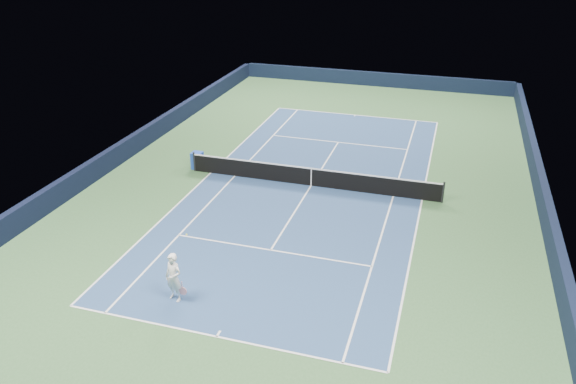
# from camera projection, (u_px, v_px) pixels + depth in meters

# --- Properties ---
(ground) EXTENTS (40.00, 40.00, 0.00)m
(ground) POSITION_uv_depth(u_px,v_px,m) (311.00, 186.00, 28.21)
(ground) COLOR #335930
(ground) RESTS_ON ground
(wall_far) EXTENTS (22.00, 0.35, 1.10)m
(wall_far) POSITION_uv_depth(u_px,v_px,m) (374.00, 79.00, 45.04)
(wall_far) COLOR black
(wall_far) RESTS_ON ground
(wall_right) EXTENTS (0.35, 40.00, 1.10)m
(wall_right) POSITION_uv_depth(u_px,v_px,m) (545.00, 205.00, 25.14)
(wall_right) COLOR black
(wall_right) RESTS_ON ground
(wall_left) EXTENTS (0.35, 40.00, 1.10)m
(wall_left) POSITION_uv_depth(u_px,v_px,m) (121.00, 152.00, 30.80)
(wall_left) COLOR black
(wall_left) RESTS_ON ground
(court_surface) EXTENTS (10.97, 23.77, 0.01)m
(court_surface) POSITION_uv_depth(u_px,v_px,m) (311.00, 186.00, 28.21)
(court_surface) COLOR navy
(court_surface) RESTS_ON ground
(baseline_far) EXTENTS (10.97, 0.08, 0.00)m
(baseline_far) POSITION_uv_depth(u_px,v_px,m) (355.00, 115.00, 38.44)
(baseline_far) COLOR white
(baseline_far) RESTS_ON ground
(baseline_near) EXTENTS (10.97, 0.08, 0.00)m
(baseline_near) POSITION_uv_depth(u_px,v_px,m) (217.00, 337.00, 17.98)
(baseline_near) COLOR white
(baseline_near) RESTS_ON ground
(sideline_doubles_right) EXTENTS (0.08, 23.77, 0.00)m
(sideline_doubles_right) POSITION_uv_depth(u_px,v_px,m) (422.00, 200.00, 26.77)
(sideline_doubles_right) COLOR white
(sideline_doubles_right) RESTS_ON ground
(sideline_doubles_left) EXTENTS (0.08, 23.77, 0.00)m
(sideline_doubles_left) POSITION_uv_depth(u_px,v_px,m) (211.00, 173.00, 29.64)
(sideline_doubles_left) COLOR white
(sideline_doubles_left) RESTS_ON ground
(sideline_singles_right) EXTENTS (0.08, 23.77, 0.00)m
(sideline_singles_right) POSITION_uv_depth(u_px,v_px,m) (393.00, 196.00, 27.13)
(sideline_singles_right) COLOR white
(sideline_singles_right) RESTS_ON ground
(sideline_singles_left) EXTENTS (0.08, 23.77, 0.00)m
(sideline_singles_left) POSITION_uv_depth(u_px,v_px,m) (235.00, 176.00, 29.28)
(sideline_singles_left) COLOR white
(sideline_singles_left) RESTS_ON ground
(service_line_far) EXTENTS (8.23, 0.08, 0.00)m
(service_line_far) POSITION_uv_depth(u_px,v_px,m) (338.00, 142.00, 33.72)
(service_line_far) COLOR white
(service_line_far) RESTS_ON ground
(service_line_near) EXTENTS (8.23, 0.08, 0.00)m
(service_line_near) POSITION_uv_depth(u_px,v_px,m) (271.00, 250.00, 22.70)
(service_line_near) COLOR white
(service_line_near) RESTS_ON ground
(center_service_line) EXTENTS (0.08, 12.80, 0.00)m
(center_service_line) POSITION_uv_depth(u_px,v_px,m) (311.00, 186.00, 28.21)
(center_service_line) COLOR white
(center_service_line) RESTS_ON ground
(center_mark_far) EXTENTS (0.08, 0.30, 0.00)m
(center_mark_far) POSITION_uv_depth(u_px,v_px,m) (355.00, 116.00, 38.31)
(center_mark_far) COLOR white
(center_mark_far) RESTS_ON ground
(center_mark_near) EXTENTS (0.08, 0.30, 0.00)m
(center_mark_near) POSITION_uv_depth(u_px,v_px,m) (218.00, 334.00, 18.11)
(center_mark_near) COLOR white
(center_mark_near) RESTS_ON ground
(tennis_net) EXTENTS (12.90, 0.10, 1.07)m
(tennis_net) POSITION_uv_depth(u_px,v_px,m) (311.00, 177.00, 27.99)
(tennis_net) COLOR black
(tennis_net) RESTS_ON ground
(sponsor_cube) EXTENTS (0.60, 0.53, 0.93)m
(sponsor_cube) POSITION_uv_depth(u_px,v_px,m) (197.00, 160.00, 29.99)
(sponsor_cube) COLOR #1E47B8
(sponsor_cube) RESTS_ON ground
(tennis_player) EXTENTS (0.86, 1.34, 2.12)m
(tennis_player) POSITION_uv_depth(u_px,v_px,m) (174.00, 278.00, 19.36)
(tennis_player) COLOR white
(tennis_player) RESTS_ON ground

